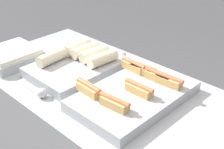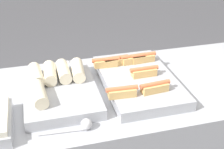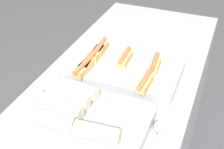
% 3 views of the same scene
% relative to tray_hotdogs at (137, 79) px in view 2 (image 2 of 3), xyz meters
% --- Properties ---
extents(tray_hotdogs, '(0.37, 0.54, 0.10)m').
position_rel_tray_hotdogs_xyz_m(tray_hotdogs, '(0.00, 0.00, 0.00)').
color(tray_hotdogs, '#A8AAB2').
rests_on(tray_hotdogs, counter).
extents(tray_wraps, '(0.33, 0.47, 0.11)m').
position_rel_tray_hotdogs_xyz_m(tray_wraps, '(-0.38, 0.01, 0.01)').
color(tray_wraps, '#A8AAB2').
rests_on(tray_wraps, counter).
extents(serving_spoon_near, '(0.21, 0.05, 0.05)m').
position_rel_tray_hotdogs_xyz_m(serving_spoon_near, '(-0.32, -0.27, -0.01)').
color(serving_spoon_near, silver).
rests_on(serving_spoon_near, counter).
extents(serving_spoon_far, '(0.21, 0.05, 0.05)m').
position_rel_tray_hotdogs_xyz_m(serving_spoon_far, '(-0.32, 0.26, -0.01)').
color(serving_spoon_far, silver).
rests_on(serving_spoon_far, counter).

